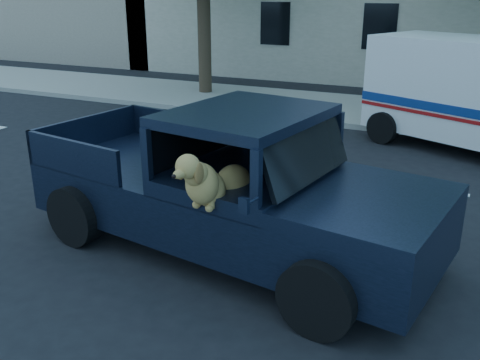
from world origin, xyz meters
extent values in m
plane|color=black|center=(0.00, 0.00, 0.00)|extent=(120.00, 120.00, 0.00)
cube|color=gray|center=(0.00, 9.20, 0.07)|extent=(60.00, 4.00, 0.15)
cylinder|color=#332619|center=(-4.00, 9.60, 2.20)|extent=(0.44, 0.44, 4.40)
cube|color=black|center=(1.74, -0.27, 0.70)|extent=(6.08, 3.12, 0.74)
cube|color=black|center=(3.78, -0.60, 1.16)|extent=(2.00, 2.47, 0.18)
cube|color=black|center=(2.02, -0.32, 2.01)|extent=(2.04, 2.39, 0.13)
cube|color=black|center=(2.91, -0.46, 1.62)|extent=(0.58, 1.94, 0.63)
cube|color=black|center=(2.16, -0.85, 0.91)|extent=(0.70, 0.70, 0.42)
cube|color=black|center=(2.68, -1.83, 1.43)|extent=(0.12, 0.07, 0.18)
cube|color=silver|center=(4.57, 6.51, 0.60)|extent=(5.01, 3.73, 0.54)
cube|color=silver|center=(4.17, 6.69, 1.69)|extent=(4.22, 3.38, 1.63)
cube|color=navy|center=(3.75, 5.73, 1.09)|extent=(3.39, 1.51, 0.20)
cube|color=#9E0F0F|center=(3.75, 5.73, 0.91)|extent=(3.39, 1.51, 0.08)
camera|label=1|loc=(4.81, -6.52, 3.59)|focal=40.00mm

